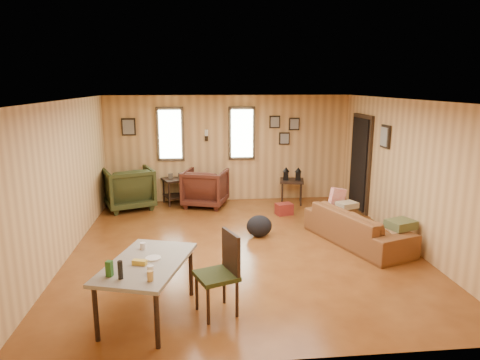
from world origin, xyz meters
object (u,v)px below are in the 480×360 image
object	(u,v)px
recliner_green	(129,186)
end_table	(176,186)
recliner_brown	(205,186)
side_table	(292,179)
dining_table	(146,267)
sofa	(358,221)

from	to	relation	value
recliner_green	end_table	world-z (taller)	recliner_green
end_table	recliner_brown	bearing A→B (deg)	-21.77
side_table	dining_table	size ratio (longest dim) A/B	0.56
sofa	recliner_green	size ratio (longest dim) A/B	2.03
recliner_brown	end_table	xyz separation A→B (m)	(-0.65, 0.26, -0.06)
recliner_brown	dining_table	distance (m)	4.63
recliner_green	side_table	size ratio (longest dim) A/B	1.19
sofa	dining_table	world-z (taller)	dining_table
recliner_brown	dining_table	xyz separation A→B (m)	(-0.77, -4.57, 0.16)
recliner_green	side_table	distance (m)	3.59
sofa	dining_table	size ratio (longest dim) A/B	1.34
recliner_green	side_table	xyz separation A→B (m)	(3.59, 0.03, 0.07)
side_table	end_table	bearing A→B (deg)	174.53
sofa	side_table	bearing A→B (deg)	-7.38
recliner_brown	side_table	size ratio (longest dim) A/B	1.09
recliner_brown	dining_table	size ratio (longest dim) A/B	0.60
recliner_green	end_table	distance (m)	1.04
recliner_brown	recliner_green	size ratio (longest dim) A/B	0.91
sofa	side_table	world-z (taller)	side_table
sofa	dining_table	distance (m)	3.85
end_table	dining_table	xyz separation A→B (m)	(-0.11, -4.83, 0.22)
end_table	dining_table	bearing A→B (deg)	-91.35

